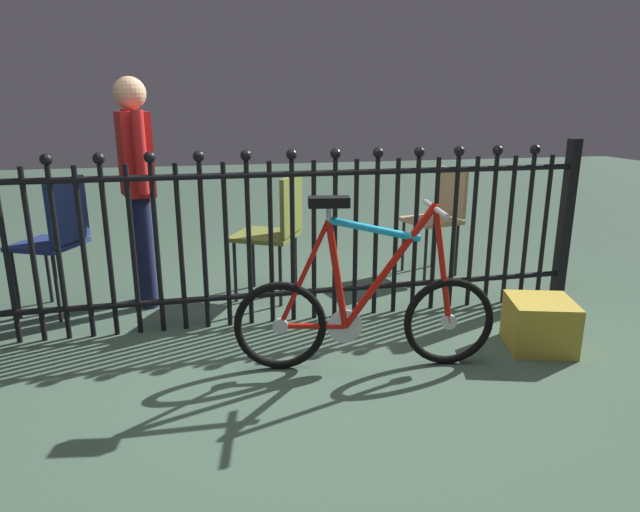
{
  "coord_description": "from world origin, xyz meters",
  "views": [
    {
      "loc": [
        -0.42,
        -2.55,
        1.34
      ],
      "look_at": [
        0.19,
        0.21,
        0.55
      ],
      "focal_mm": 30.82,
      "sensor_mm": 36.0,
      "label": 1
    }
  ],
  "objects_px": {
    "chair_olive": "(276,226)",
    "person_visitor": "(137,175)",
    "display_crate": "(540,324)",
    "bicycle": "(365,310)",
    "chair_tan": "(439,211)",
    "chair_navy": "(57,233)"
  },
  "relations": [
    {
      "from": "bicycle",
      "to": "chair_navy",
      "type": "xyz_separation_m",
      "value": [
        -1.7,
        1.17,
        0.22
      ]
    },
    {
      "from": "bicycle",
      "to": "chair_navy",
      "type": "bearing_deg",
      "value": 145.53
    },
    {
      "from": "bicycle",
      "to": "chair_tan",
      "type": "relative_size",
      "value": 1.59
    },
    {
      "from": "bicycle",
      "to": "chair_tan",
      "type": "xyz_separation_m",
      "value": [
        1.07,
        1.48,
        0.19
      ]
    },
    {
      "from": "bicycle",
      "to": "chair_tan",
      "type": "bearing_deg",
      "value": 54.17
    },
    {
      "from": "bicycle",
      "to": "chair_tan",
      "type": "height_order",
      "value": "bicycle"
    },
    {
      "from": "chair_tan",
      "to": "display_crate",
      "type": "relative_size",
      "value": 2.46
    },
    {
      "from": "chair_navy",
      "to": "chair_olive",
      "type": "bearing_deg",
      "value": -0.22
    },
    {
      "from": "chair_tan",
      "to": "chair_olive",
      "type": "bearing_deg",
      "value": -166.79
    },
    {
      "from": "chair_olive",
      "to": "person_visitor",
      "type": "distance_m",
      "value": 0.97
    },
    {
      "from": "person_visitor",
      "to": "display_crate",
      "type": "xyz_separation_m",
      "value": [
        2.22,
        -1.22,
        -0.74
      ]
    },
    {
      "from": "bicycle",
      "to": "person_visitor",
      "type": "bearing_deg",
      "value": 133.99
    },
    {
      "from": "chair_tan",
      "to": "chair_olive",
      "type": "distance_m",
      "value": 1.39
    },
    {
      "from": "chair_tan",
      "to": "person_visitor",
      "type": "relative_size",
      "value": 0.56
    },
    {
      "from": "chair_navy",
      "to": "display_crate",
      "type": "distance_m",
      "value": 2.99
    },
    {
      "from": "bicycle",
      "to": "person_visitor",
      "type": "height_order",
      "value": "person_visitor"
    },
    {
      "from": "bicycle",
      "to": "display_crate",
      "type": "height_order",
      "value": "bicycle"
    },
    {
      "from": "chair_navy",
      "to": "display_crate",
      "type": "bearing_deg",
      "value": -23.03
    },
    {
      "from": "bicycle",
      "to": "display_crate",
      "type": "relative_size",
      "value": 3.91
    },
    {
      "from": "chair_olive",
      "to": "display_crate",
      "type": "xyz_separation_m",
      "value": [
        1.32,
        -1.15,
        -0.38
      ]
    },
    {
      "from": "chair_tan",
      "to": "chair_olive",
      "type": "height_order",
      "value": "chair_olive"
    },
    {
      "from": "chair_tan",
      "to": "display_crate",
      "type": "distance_m",
      "value": 1.52
    }
  ]
}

